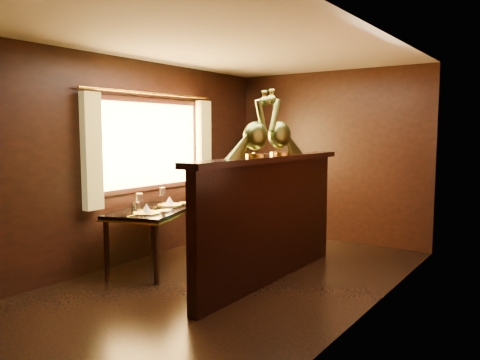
{
  "coord_description": "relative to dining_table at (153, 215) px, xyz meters",
  "views": [
    {
      "loc": [
        2.9,
        -3.95,
        1.62
      ],
      "look_at": [
        -0.16,
        0.41,
        1.06
      ],
      "focal_mm": 35.0,
      "sensor_mm": 36.0,
      "label": 1
    }
  ],
  "objects": [
    {
      "name": "peacock_left",
      "position": [
        1.38,
        0.09,
        1.05
      ],
      "size": [
        0.21,
        0.57,
        0.68
      ],
      "primitive_type": null,
      "color": "#1A4E2F",
      "rests_on": "partition"
    },
    {
      "name": "chair_left",
      "position": [
        1.05,
        0.22,
        0.04
      ],
      "size": [
        0.62,
        0.63,
        1.32
      ],
      "rotation": [
        0.0,
        0.0,
        -0.36
      ],
      "color": "black",
      "rests_on": "ground"
    },
    {
      "name": "partition",
      "position": [
        1.37,
        0.4,
        0.07
      ],
      "size": [
        0.26,
        2.7,
        1.36
      ],
      "color": "black",
      "rests_on": "ground"
    },
    {
      "name": "room_shell",
      "position": [
        0.97,
        0.11,
        0.94
      ],
      "size": [
        3.04,
        5.04,
        2.52
      ],
      "color": "black",
      "rests_on": "ground"
    },
    {
      "name": "ground",
      "position": [
        1.05,
        0.1,
        -0.64
      ],
      "size": [
        5.0,
        5.0,
        0.0
      ],
      "primitive_type": "plane",
      "color": "black",
      "rests_on": "ground"
    },
    {
      "name": "dining_table",
      "position": [
        0.0,
        0.0,
        0.0
      ],
      "size": [
        1.09,
        1.38,
        0.91
      ],
      "rotation": [
        0.0,
        0.0,
        0.33
      ],
      "color": "black",
      "rests_on": "ground"
    },
    {
      "name": "peacock_right",
      "position": [
        1.38,
        0.57,
        1.07
      ],
      "size": [
        0.22,
        0.59,
        0.7
      ],
      "primitive_type": null,
      "color": "#1A4E2F",
      "rests_on": "partition"
    },
    {
      "name": "chair_right",
      "position": [
        0.9,
        0.9,
        0.07
      ],
      "size": [
        0.56,
        0.58,
        1.38
      ],
      "rotation": [
        0.0,
        0.0,
        -0.15
      ],
      "color": "black",
      "rests_on": "ground"
    }
  ]
}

